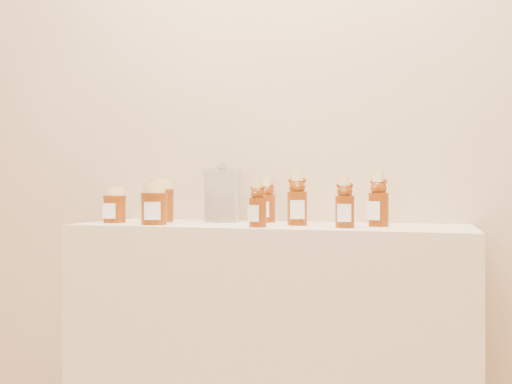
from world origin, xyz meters
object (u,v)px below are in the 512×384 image
(display_table, at_px, (268,370))
(bear_bottle_back_left, at_px, (267,197))
(bear_bottle_front_left, at_px, (258,200))
(honey_jar_left, at_px, (115,205))
(glass_canister, at_px, (222,193))

(display_table, bearing_deg, bear_bottle_back_left, 108.13)
(bear_bottle_back_left, distance_m, bear_bottle_front_left, 0.25)
(display_table, height_order, honey_jar_left, honey_jar_left)
(display_table, xyz_separation_m, bear_bottle_front_left, (0.01, -0.13, 0.53))
(bear_bottle_back_left, bearing_deg, honey_jar_left, -152.44)
(bear_bottle_front_left, height_order, glass_canister, glass_canister)
(display_table, bearing_deg, honey_jar_left, -172.93)
(display_table, relative_size, bear_bottle_back_left, 7.08)
(bear_bottle_back_left, distance_m, glass_canister, 0.16)
(glass_canister, bearing_deg, honey_jar_left, -152.94)
(bear_bottle_back_left, bearing_deg, display_table, -64.57)
(bear_bottle_back_left, xyz_separation_m, glass_canister, (-0.15, -0.01, 0.01))
(bear_bottle_front_left, bearing_deg, glass_canister, 142.52)
(display_table, relative_size, glass_canister, 6.23)
(bear_bottle_back_left, distance_m, honey_jar_left, 0.50)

